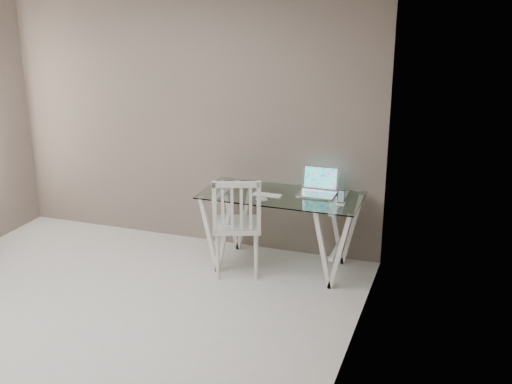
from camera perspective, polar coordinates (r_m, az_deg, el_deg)
room at (r=4.68m, az=-18.17°, el=5.77°), size 4.50×4.52×2.71m
desk at (r=6.14m, az=2.24°, el=-3.44°), size 1.50×0.70×0.75m
chair at (r=5.93m, az=-1.71°, el=-2.68°), size 0.57×0.57×0.97m
laptop at (r=6.05m, az=5.57°, el=0.41°), size 0.34×0.29×0.24m
keyboard at (r=5.98m, az=0.98°, el=-0.28°), size 0.29×0.12×0.01m
mouse at (r=5.82m, az=0.51°, el=-0.65°), size 0.12×0.07×0.04m
phone_dock at (r=5.78m, az=7.55°, el=-0.77°), size 0.07×0.07×0.14m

